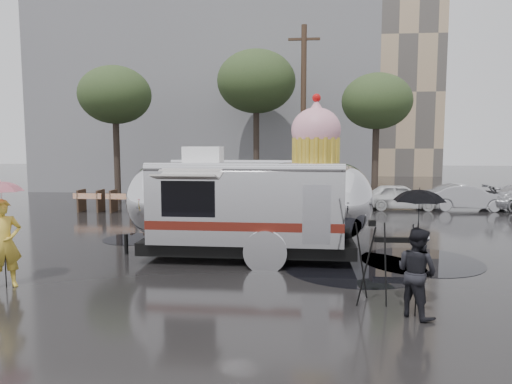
# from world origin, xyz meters

# --- Properties ---
(ground) EXTENTS (120.00, 120.00, 0.00)m
(ground) POSITION_xyz_m (0.00, 0.00, 0.00)
(ground) COLOR black
(ground) RESTS_ON ground
(puddles) EXTENTS (15.15, 9.57, 0.01)m
(puddles) POSITION_xyz_m (0.76, 1.41, 0.00)
(puddles) COLOR black
(puddles) RESTS_ON ground
(grey_building) EXTENTS (22.00, 12.00, 13.00)m
(grey_building) POSITION_xyz_m (-4.00, 24.00, 6.50)
(grey_building) COLOR slate
(grey_building) RESTS_ON ground
(utility_pole) EXTENTS (1.60, 0.28, 9.00)m
(utility_pole) POSITION_xyz_m (2.50, 14.00, 4.62)
(utility_pole) COLOR #473323
(utility_pole) RESTS_ON ground
(tree_left) EXTENTS (3.64, 3.64, 6.95)m
(tree_left) POSITION_xyz_m (-7.00, 13.00, 5.48)
(tree_left) COLOR #382D26
(tree_left) RESTS_ON ground
(tree_mid) EXTENTS (4.20, 4.20, 8.03)m
(tree_mid) POSITION_xyz_m (0.00, 15.00, 6.34)
(tree_mid) COLOR #382D26
(tree_mid) RESTS_ON ground
(tree_right) EXTENTS (3.36, 3.36, 6.42)m
(tree_right) POSITION_xyz_m (6.00, 13.00, 5.06)
(tree_right) COLOR #382D26
(tree_right) RESTS_ON ground
(barricade_row) EXTENTS (4.30, 0.80, 1.00)m
(barricade_row) POSITION_xyz_m (-5.55, 9.96, 0.52)
(barricade_row) COLOR #473323
(barricade_row) RESTS_ON ground
(parked_cars) EXTENTS (13.20, 1.90, 1.50)m
(parked_cars) POSITION_xyz_m (11.78, 12.00, 0.72)
(parked_cars) COLOR silver
(parked_cars) RESTS_ON ground
(airstream_trailer) EXTENTS (8.17, 3.11, 4.40)m
(airstream_trailer) POSITION_xyz_m (1.03, 2.28, 1.54)
(airstream_trailer) COLOR silver
(airstream_trailer) RESTS_ON ground
(person_left) EXTENTS (0.80, 0.80, 1.88)m
(person_left) POSITION_xyz_m (-3.91, -0.78, 0.94)
(person_left) COLOR yellow
(person_left) RESTS_ON ground
(umbrella_pink) EXTENTS (1.07, 1.07, 2.28)m
(umbrella_pink) POSITION_xyz_m (-3.91, -0.78, 1.92)
(umbrella_pink) COLOR pink
(umbrella_pink) RESTS_ON ground
(person_right) EXTENTS (0.80, 0.86, 1.58)m
(person_right) POSITION_xyz_m (4.30, -1.70, 0.79)
(person_right) COLOR black
(person_right) RESTS_ON ground
(umbrella_black) EXTENTS (1.06, 1.06, 2.28)m
(umbrella_black) POSITION_xyz_m (4.30, -1.70, 1.91)
(umbrella_black) COLOR black
(umbrella_black) RESTS_ON ground
(tripod) EXTENTS (0.59, 0.66, 1.61)m
(tripod) POSITION_xyz_m (3.61, -1.10, 0.97)
(tripod) COLOR black
(tripod) RESTS_ON ground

